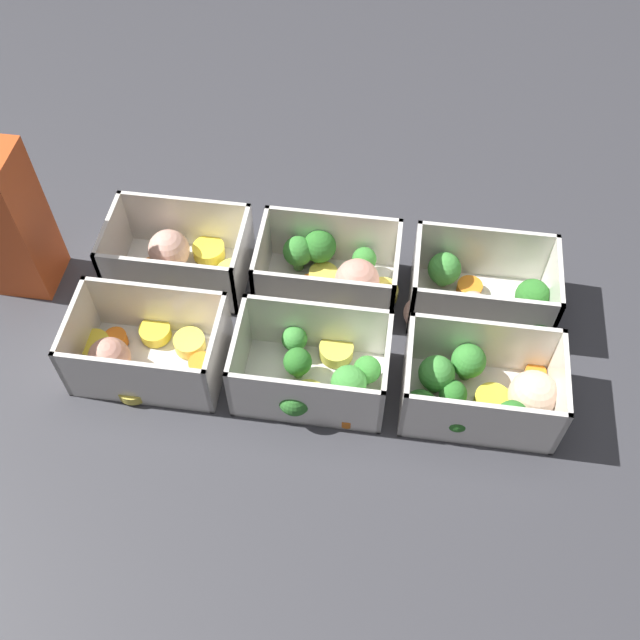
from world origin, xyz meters
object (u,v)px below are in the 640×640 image
object	(u,v)px
container_far_left	(177,261)
container_near_left	(140,352)
container_near_right	(482,391)
container_far_center	(332,272)
container_far_right	(480,297)
juice_carton	(8,220)
container_near_center	(317,372)

from	to	relation	value
container_far_left	container_near_left	bearing A→B (deg)	-93.75
container_near_left	container_near_right	distance (m)	0.36
container_near_right	container_far_center	size ratio (longest dim) A/B	0.94
container_far_left	container_far_right	bearing A→B (deg)	-0.74
container_far_center	container_far_right	size ratio (longest dim) A/B	1.00
container_far_center	container_far_left	bearing A→B (deg)	-177.59
container_far_center	juice_carton	size ratio (longest dim) A/B	0.85
container_near_center	container_far_left	bearing A→B (deg)	144.80
container_near_right	juice_carton	bearing A→B (deg)	168.68
container_near_center	container_near_right	distance (m)	0.17
container_near_left	container_far_center	distance (m)	0.23
container_far_right	container_far_center	bearing A→B (deg)	175.90
container_near_right	container_far_left	distance (m)	0.38
container_near_left	container_far_center	xyz separation A→B (m)	(0.19, 0.14, 0.00)
container_near_left	container_far_right	world-z (taller)	same
juice_carton	container_near_left	bearing A→B (deg)	-32.50
container_far_center	container_far_right	bearing A→B (deg)	-4.10
container_far_center	juice_carton	xyz separation A→B (m)	(-0.35, -0.03, 0.07)
container_far_left	container_far_right	world-z (taller)	same
container_far_left	juice_carton	distance (m)	0.19
container_far_center	container_far_right	xyz separation A→B (m)	(0.17, -0.01, -0.00)
container_far_left	container_far_right	xyz separation A→B (m)	(0.35, -0.00, 0.00)
container_near_right	container_far_right	distance (m)	0.13
container_near_left	container_far_right	size ratio (longest dim) A/B	1.00
container_far_center	juice_carton	distance (m)	0.36
container_far_left	container_far_right	distance (m)	0.35
container_near_right	container_far_left	size ratio (longest dim) A/B	0.98
container_near_left	container_far_center	bearing A→B (deg)	35.74
container_far_left	juice_carton	world-z (taller)	juice_carton
container_near_right	juice_carton	distance (m)	0.54
juice_carton	container_near_right	bearing A→B (deg)	-11.32
container_far_right	juice_carton	size ratio (longest dim) A/B	0.85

